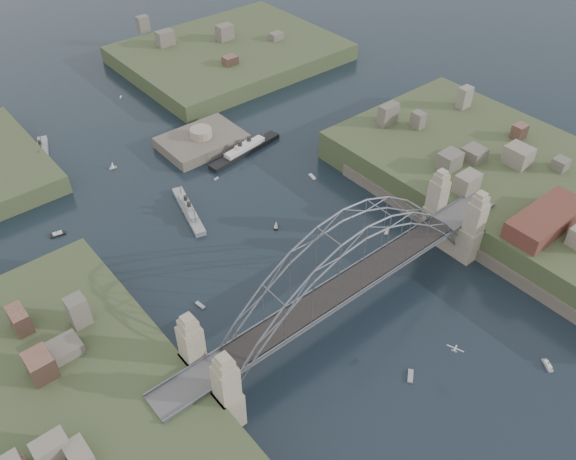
# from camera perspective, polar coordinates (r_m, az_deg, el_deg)

# --- Properties ---
(ground) EXTENTS (500.00, 500.00, 0.00)m
(ground) POSITION_cam_1_polar(r_m,az_deg,el_deg) (117.51, 5.66, -8.13)
(ground) COLOR black
(ground) RESTS_ON ground
(bridge) EXTENTS (84.00, 13.80, 24.60)m
(bridge) POSITION_cam_1_polar(r_m,az_deg,el_deg) (108.58, 6.08, -3.84)
(bridge) COLOR #515153
(bridge) RESTS_ON ground
(shore_east) EXTENTS (50.50, 90.00, 12.00)m
(shore_east) POSITION_cam_1_polar(r_m,az_deg,el_deg) (152.93, 21.37, 3.26)
(shore_east) COLOR #364325
(shore_east) RESTS_ON ground
(headland_ne) EXTENTS (70.00, 55.00, 9.50)m
(headland_ne) POSITION_cam_1_polar(r_m,az_deg,el_deg) (213.29, -5.65, 16.33)
(headland_ne) COLOR #364325
(headland_ne) RESTS_ON ground
(fort_island) EXTENTS (22.00, 16.00, 9.40)m
(fort_island) POSITION_cam_1_polar(r_m,az_deg,el_deg) (166.05, -8.36, 8.06)
(fort_island) COLOR #524940
(fort_island) RESTS_ON ground
(wharf_shed) EXTENTS (20.00, 8.00, 4.00)m
(wharf_shed) POSITION_cam_1_polar(r_m,az_deg,el_deg) (133.86, 23.94, 0.95)
(wharf_shed) COLOR #592D26
(wharf_shed) RESTS_ON shore_east
(naval_cruiser_near) EXTENTS (7.24, 18.95, 5.68)m
(naval_cruiser_near) POSITION_cam_1_polar(r_m,az_deg,el_deg) (141.36, -9.70, 1.93)
(naval_cruiser_near) COLOR gray
(naval_cruiser_near) RESTS_ON ground
(naval_cruiser_far) EXTENTS (8.88, 18.04, 6.19)m
(naval_cruiser_far) POSITION_cam_1_polar(r_m,az_deg,el_deg) (172.02, -22.85, 6.83)
(naval_cruiser_far) COLOR gray
(naval_cruiser_far) RESTS_ON ground
(ocean_liner) EXTENTS (24.24, 6.59, 5.90)m
(ocean_liner) POSITION_cam_1_polar(r_m,az_deg,el_deg) (160.97, -4.23, 7.79)
(ocean_liner) COLOR black
(ocean_liner) RESTS_ON ground
(aeroplane) EXTENTS (1.70, 2.93, 0.44)m
(aeroplane) POSITION_cam_1_polar(r_m,az_deg,el_deg) (107.49, 16.02, -11.13)
(aeroplane) COLOR #BBBDC2
(small_boat_a) EXTENTS (1.13, 2.50, 0.45)m
(small_boat_a) POSITION_cam_1_polar(r_m,az_deg,el_deg) (119.48, -8.58, -7.31)
(small_boat_a) COLOR silver
(small_boat_a) RESTS_ON ground
(small_boat_b) EXTENTS (1.65, 1.46, 2.38)m
(small_boat_b) POSITION_cam_1_polar(r_m,az_deg,el_deg) (134.94, -1.17, 0.51)
(small_boat_b) COLOR silver
(small_boat_b) RESTS_ON ground
(small_boat_c) EXTENTS (2.80, 2.49, 0.45)m
(small_boat_c) POSITION_cam_1_polar(r_m,az_deg,el_deg) (109.83, 11.88, -13.81)
(small_boat_c) COLOR silver
(small_boat_c) RESTS_ON ground
(small_boat_d) EXTENTS (1.31, 2.64, 0.45)m
(small_boat_d) POSITION_cam_1_polar(r_m,az_deg,el_deg) (151.68, 2.40, 5.22)
(small_boat_d) COLOR silver
(small_boat_d) RESTS_ON ground
(small_boat_e) EXTENTS (3.64, 1.84, 1.43)m
(small_boat_e) POSITION_cam_1_polar(r_m,az_deg,el_deg) (143.64, -21.60, -0.38)
(small_boat_e) COLOR silver
(small_boat_e) RESTS_ON ground
(small_boat_f) EXTENTS (1.58, 0.83, 0.45)m
(small_boat_f) POSITION_cam_1_polar(r_m,az_deg,el_deg) (151.92, -7.03, 4.98)
(small_boat_f) COLOR silver
(small_boat_f) RESTS_ON ground
(small_boat_g) EXTENTS (2.31, 2.94, 1.43)m
(small_boat_g) POSITION_cam_1_polar(r_m,az_deg,el_deg) (118.65, 24.04, -11.99)
(small_boat_g) COLOR silver
(small_boat_g) RESTS_ON ground
(small_boat_h) EXTENTS (2.00, 1.11, 2.38)m
(small_boat_h) POSITION_cam_1_polar(r_m,az_deg,el_deg) (161.12, -16.79, 6.06)
(small_boat_h) COLOR silver
(small_boat_h) RESTS_ON ground
(small_boat_i) EXTENTS (2.35, 1.70, 2.38)m
(small_boat_i) POSITION_cam_1_polar(r_m,az_deg,el_deg) (135.94, 9.70, 0.10)
(small_boat_i) COLOR silver
(small_boat_i) RESTS_ON ground
(small_boat_k) EXTENTS (1.36, 1.65, 0.45)m
(small_boat_k) POSITION_cam_1_polar(r_m,az_deg,el_deg) (195.44, -16.02, 12.36)
(small_boat_k) COLOR silver
(small_boat_k) RESTS_ON ground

